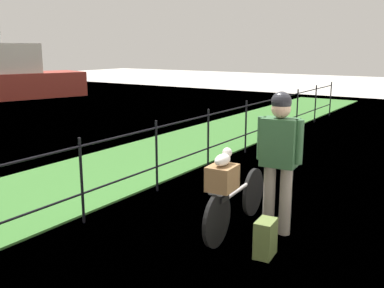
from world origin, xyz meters
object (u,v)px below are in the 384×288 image
Objects in this scene: bicycle_main at (236,204)px; moored_boat_near at (3,79)px; wooden_crate at (222,178)px; terrier_dog at (224,158)px; backpack_on_paving at (265,238)px; cyclist_person at (279,151)px; mooring_bollard at (290,137)px.

moored_boat_near is (6.75, 14.72, 0.52)m from bicycle_main.
terrier_dog is (0.02, 0.00, 0.21)m from wooden_crate.
bicycle_main is 0.74m from backpack_on_paving.
bicycle_main is at bearing 4.29° from terrier_dog.
backpack_on_paving is at bearing -167.15° from cyclist_person.
moored_boat_near is (7.15, 14.75, 0.09)m from wooden_crate.
backpack_on_paving is 0.06× the size of moored_boat_near.
cyclist_person is 0.24× the size of moored_boat_near.
moored_boat_near is at bearing 59.44° from backpack_on_paving.
moored_boat_near is at bearing 66.64° from cyclist_person.
terrier_dog is 0.80× the size of backpack_on_paving.
wooden_crate reaches higher than bicycle_main.
terrier_dog reaches higher than mooring_bollard.
wooden_crate reaches higher than backpack_on_paving.
terrier_dog is at bearing -175.71° from bicycle_main.
mooring_bollard is at bearing 13.15° from terrier_dog.
moored_boat_near is at bearing 65.36° from bicycle_main.
wooden_crate is at bearing 80.57° from backpack_on_paving.
cyclist_person is at bearing -34.04° from wooden_crate.
moored_boat_near reaches higher than backpack_on_paving.
bicycle_main is at bearing -114.64° from moored_boat_near.
bicycle_main is 1.01× the size of cyclist_person.
bicycle_main is 4.56× the size of mooring_bollard.
cyclist_person is 16.51m from moored_boat_near.
mooring_bollard is (5.27, 1.23, -0.58)m from wooden_crate.
wooden_crate is 0.05× the size of moored_boat_near.
wooden_crate is 0.76m from cyclist_person.
wooden_crate is at bearing -175.71° from terrier_dog.
backpack_on_paving is 16.92m from moored_boat_near.
backpack_on_paving is (-0.44, -0.58, -0.13)m from bicycle_main.
wooden_crate is 0.79m from backpack_on_paving.
bicycle_main is 0.74m from terrier_dog.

